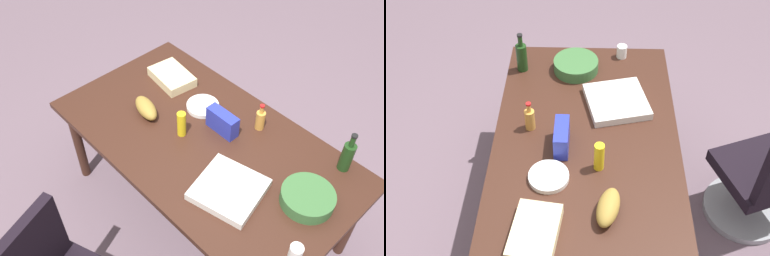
% 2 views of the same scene
% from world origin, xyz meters
% --- Properties ---
extents(ground_plane, '(10.00, 10.00, 0.00)m').
position_xyz_m(ground_plane, '(0.00, 0.00, 0.00)').
color(ground_plane, '#68545F').
extents(conference_table, '(1.96, 1.08, 0.76)m').
position_xyz_m(conference_table, '(0.00, 0.00, 0.68)').
color(conference_table, '#391F15').
rests_on(conference_table, ground).
extents(sheet_cake, '(0.35, 0.26, 0.07)m').
position_xyz_m(sheet_cake, '(-0.59, 0.24, 0.79)').
color(sheet_cake, beige).
rests_on(sheet_cake, conference_table).
extents(mustard_bottle, '(0.07, 0.07, 0.18)m').
position_xyz_m(mustard_bottle, '(-0.14, -0.07, 0.85)').
color(mustard_bottle, yellow).
rests_on(mustard_bottle, conference_table).
extents(pizza_box, '(0.43, 0.43, 0.05)m').
position_xyz_m(pizza_box, '(0.38, -0.18, 0.78)').
color(pizza_box, silver).
rests_on(pizza_box, conference_table).
extents(wine_bottle, '(0.07, 0.07, 0.28)m').
position_xyz_m(wine_bottle, '(0.72, 0.44, 0.86)').
color(wine_bottle, '#1B3B16').
rests_on(wine_bottle, conference_table).
extents(salad_bowl, '(0.36, 0.36, 0.08)m').
position_xyz_m(salad_bowl, '(0.72, 0.08, 0.80)').
color(salad_bowl, '#386735').
rests_on(salad_bowl, conference_table).
extents(bread_loaf, '(0.26, 0.16, 0.10)m').
position_xyz_m(bread_loaf, '(-0.44, -0.12, 0.81)').
color(bread_loaf, olive).
rests_on(bread_loaf, conference_table).
extents(dressing_bottle, '(0.07, 0.07, 0.19)m').
position_xyz_m(dressing_bottle, '(0.16, 0.33, 0.83)').
color(dressing_bottle, gold).
rests_on(dressing_bottle, conference_table).
extents(paper_plate_stack, '(0.25, 0.25, 0.03)m').
position_xyz_m(paper_plate_stack, '(-0.23, 0.20, 0.77)').
color(paper_plate_stack, white).
rests_on(paper_plate_stack, conference_table).
extents(chip_bag_blue, '(0.22, 0.08, 0.15)m').
position_xyz_m(chip_bag_blue, '(0.01, 0.14, 0.83)').
color(chip_bag_blue, '#2733AB').
rests_on(chip_bag_blue, conference_table).
extents(paper_cup, '(0.08, 0.08, 0.09)m').
position_xyz_m(paper_cup, '(0.88, -0.23, 0.80)').
color(paper_cup, white).
rests_on(paper_cup, conference_table).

